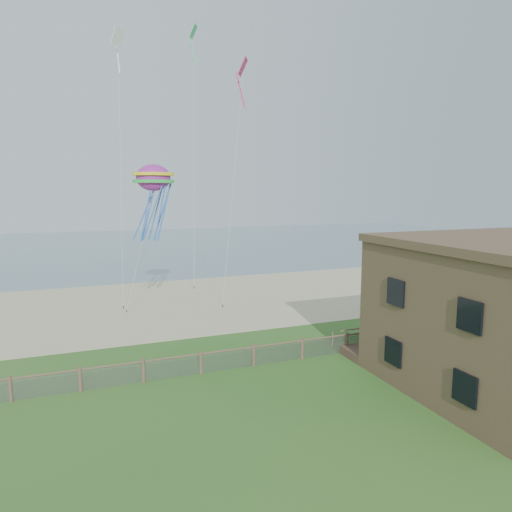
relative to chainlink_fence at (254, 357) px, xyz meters
name	(u,v)px	position (x,y,z in m)	size (l,w,h in m)	color
ground	(303,415)	(0.00, -6.00, -0.55)	(160.00, 160.00, 0.00)	#2B6121
sand_beach	(189,302)	(0.00, 16.00, -0.55)	(72.00, 20.00, 0.02)	tan
ocean	(133,246)	(0.00, 60.00, -0.55)	(160.00, 68.00, 0.02)	slate
chainlink_fence	(254,357)	(0.00, 0.00, 0.00)	(36.20, 0.20, 1.25)	#473728
motel_deck	(450,340)	(13.00, -1.00, -0.30)	(15.00, 2.00, 0.50)	brown
picnic_table	(377,348)	(7.37, -1.09, -0.12)	(2.04, 1.54, 0.86)	brown
octopus_kite	(154,200)	(-3.48, 11.27, 8.48)	(2.98, 2.10, 6.14)	#FF2838
kite_white	(118,47)	(-5.54, 11.55, 18.90)	(1.21, 0.70, 2.49)	white
kite_red	(243,80)	(2.64, 9.00, 16.87)	(1.26, 0.70, 3.05)	#D02456
kite_green	(194,43)	(1.11, 17.09, 21.45)	(1.14, 0.70, 3.02)	#34C469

